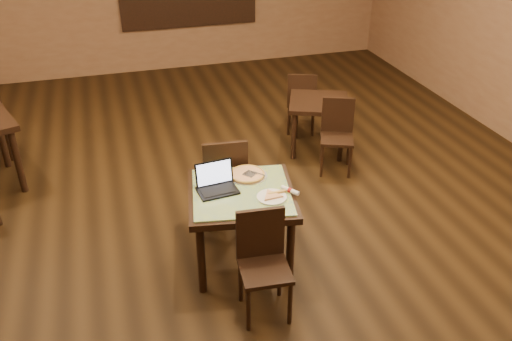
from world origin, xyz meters
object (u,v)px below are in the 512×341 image
object	(u,v)px
tiled_table	(241,201)
laptop	(216,182)
chair_main_near	(263,257)
pizza_pan	(247,175)
other_table_a_chair_far	(302,99)
other_table_a_chair_near	(337,131)
chair_main_far	(225,177)
other_table_a	(319,109)

from	to	relation	value
tiled_table	laptop	size ratio (longest dim) A/B	2.93
chair_main_near	laptop	xyz separation A→B (m)	(-0.21, 0.73, 0.31)
chair_main_near	pizza_pan	world-z (taller)	chair_main_near
chair_main_near	other_table_a_chair_far	world-z (taller)	chair_main_near
laptop	other_table_a_chair_near	bearing A→B (deg)	30.26
pizza_pan	other_table_a_chair_near	world-z (taller)	other_table_a_chair_near
laptop	other_table_a_chair_far	distance (m)	2.87
other_table_a_chair_near	other_table_a_chair_far	size ratio (longest dim) A/B	1.00
pizza_pan	other_table_a_chair_near	xyz separation A→B (m)	(1.42, 1.14, -0.27)
chair_main_far	other_table_a_chair_far	distance (m)	2.33
tiled_table	chair_main_far	xyz separation A→B (m)	(-0.01, 0.61, -0.10)
laptop	other_table_a_chair_near	size ratio (longest dim) A/B	0.42
chair_main_near	pizza_pan	bearing A→B (deg)	87.07
tiled_table	laptop	xyz separation A→B (m)	(-0.20, 0.10, 0.16)
tiled_table	pizza_pan	distance (m)	0.29
chair_main_far	tiled_table	bearing A→B (deg)	96.05
chair_main_far	other_table_a_chair_near	distance (m)	1.73
chair_main_near	pizza_pan	xyz separation A→B (m)	(0.11, 0.86, 0.26)
laptop	pizza_pan	size ratio (longest dim) A/B	1.01
other_table_a	other_table_a_chair_far	distance (m)	0.52
chair_main_far	other_table_a_chair_far	size ratio (longest dim) A/B	1.13
other_table_a_chair_far	laptop	bearing A→B (deg)	76.04
tiled_table	pizza_pan	world-z (taller)	pizza_pan
pizza_pan	other_table_a_chair_far	xyz separation A→B (m)	(1.36, 2.17, -0.27)
other_table_a_chair_far	chair_main_far	bearing A→B (deg)	72.48
other_table_a_chair_near	other_table_a_chair_far	distance (m)	1.03
chair_main_near	chair_main_far	size ratio (longest dim) A/B	0.92
chair_main_near	other_table_a_chair_near	world-z (taller)	chair_main_near
tiled_table	laptop	world-z (taller)	laptop
chair_main_far	other_table_a_chair_near	world-z (taller)	chair_main_far
chair_main_near	other_table_a	size ratio (longest dim) A/B	0.97
tiled_table	other_table_a	distance (m)	2.42
tiled_table	chair_main_far	distance (m)	0.62
other_table_a	laptop	bearing A→B (deg)	-111.52
chair_main_near	laptop	bearing A→B (deg)	110.48
chair_main_far	pizza_pan	world-z (taller)	chair_main_far
chair_main_near	other_table_a_chair_far	size ratio (longest dim) A/B	1.04
tiled_table	other_table_a	xyz separation A→B (m)	(1.51, 1.89, -0.10)
other_table_a_chair_far	other_table_a_chair_near	bearing A→B (deg)	115.36
other_table_a_chair_near	laptop	bearing A→B (deg)	-121.55
laptop	other_table_a_chair_far	world-z (taller)	laptop
chair_main_near	laptop	distance (m)	0.82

